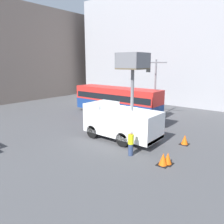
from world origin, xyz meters
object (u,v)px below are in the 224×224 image
Objects in this scene: road_worker_directing at (135,119)px; traffic_cone_near_truck at (185,140)px; city_bus at (117,99)px; road_worker_near_truck at (131,143)px; traffic_cone_far_side at (163,159)px; utility_truck at (121,120)px; traffic_cone_mid_road at (168,159)px; traffic_light_pole at (153,80)px.

road_worker_directing is 5.35m from traffic_cone_near_truck.
road_worker_near_truck is (-8.70, -7.81, -0.98)m from city_bus.
traffic_cone_far_side is (0.04, -2.30, -0.52)m from road_worker_near_truck.
road_worker_directing is at bearing 45.06° from traffic_cone_far_side.
traffic_cone_far_side is at bearing -111.97° from road_worker_near_truck.
city_bus is at bearing 65.44° from traffic_cone_near_truck.
traffic_cone_near_truck is 0.97× the size of traffic_cone_far_side.
utility_truck reaches higher than traffic_cone_mid_road.
utility_truck is 8.99× the size of traffic_cone_near_truck.
traffic_cone_mid_road is (-3.84, -0.40, -0.01)m from traffic_cone_near_truck.
road_worker_near_truck is at bearing -132.06° from utility_truck.
traffic_light_pole reaches higher than road_worker_directing.
utility_truck is 9.24× the size of traffic_cone_mid_road.
road_worker_directing is 2.45× the size of traffic_cone_near_truck.
road_worker_near_truck reaches higher than traffic_cone_near_truck.
traffic_light_pole is at bearing 32.27° from traffic_cone_far_side.
traffic_cone_near_truck is (4.19, -2.05, -0.53)m from road_worker_near_truck.
traffic_light_pole reaches higher than traffic_cone_near_truck.
traffic_cone_mid_road is (-5.09, -5.57, -0.57)m from road_worker_directing.
road_worker_directing is (3.37, 0.81, -0.71)m from utility_truck.
road_worker_near_truck is 4.70m from traffic_cone_near_truck.
road_worker_directing reaches higher than traffic_cone_near_truck.
traffic_cone_mid_road is (-8.34, -10.26, -1.52)m from city_bus.
road_worker_directing is 7.57m from traffic_cone_mid_road.
road_worker_near_truck reaches higher than traffic_cone_far_side.
traffic_cone_far_side is (-8.66, -10.11, -1.50)m from city_bus.
city_bus reaches higher than road_worker_directing.
utility_truck is 8.61m from city_bus.
traffic_light_pole is at bearing -47.34° from road_worker_directing.
city_bus is 14.08× the size of traffic_cone_far_side.
utility_truck is 8.73× the size of traffic_cone_far_side.
road_worker_directing is at bearing 76.34° from traffic_cone_near_truck.
road_worker_near_truck is 2.45× the size of traffic_cone_mid_road.
traffic_cone_near_truck is (2.11, -4.36, -1.27)m from utility_truck.
road_worker_near_truck is (-2.08, -2.31, -0.74)m from utility_truck.
city_bus is at bearing 4.40° from road_worker_directing.
road_worker_directing is (-3.52, -0.22, -3.32)m from traffic_light_pole.
city_bus is 11.73m from road_worker_near_truck.
traffic_light_pole is 8.75× the size of traffic_cone_mid_road.
traffic_cone_near_truck is 3.86m from traffic_cone_mid_road.
traffic_light_pole is at bearing -2.43° from road_worker_near_truck.
traffic_cone_near_truck is at bearing -64.18° from utility_truck.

